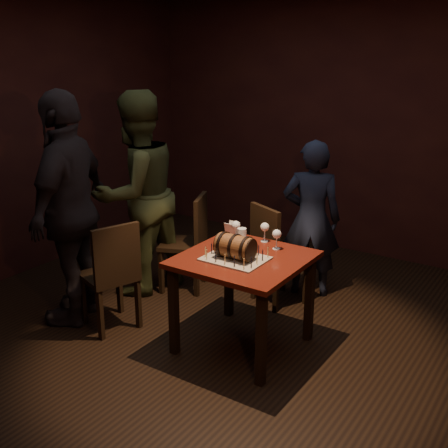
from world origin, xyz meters
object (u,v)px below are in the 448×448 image
(pint_of_ale, at_px, (242,238))
(person_back, at_px, (311,219))
(pub_table, at_px, (244,270))
(chair_left_rear, at_px, (191,237))
(person_left_front, at_px, (70,209))
(person_left_rear, at_px, (137,194))
(barrel_cake, at_px, (235,247))
(wine_glass_mid, at_px, (265,228))
(wine_glass_left, at_px, (236,226))
(chair_back, at_px, (273,249))
(chair_left_front, at_px, (112,271))
(wine_glass_right, at_px, (277,235))

(pint_of_ale, xyz_separation_m, person_back, (0.12, 1.01, -0.09))
(pub_table, bearing_deg, chair_left_rear, 146.76)
(person_left_front, bearing_deg, person_left_rear, 155.16)
(barrel_cake, height_order, wine_glass_mid, barrel_cake)
(pub_table, distance_m, person_back, 1.20)
(wine_glass_left, xyz_separation_m, chair_left_rear, (-0.73, 0.36, -0.35))
(person_left_front, bearing_deg, chair_left_rear, 134.51)
(barrel_cake, bearing_deg, pub_table, 72.36)
(wine_glass_mid, distance_m, chair_back, 0.56)
(pub_table, distance_m, chair_back, 0.83)
(person_left_front, bearing_deg, pint_of_ale, 91.57)
(chair_left_front, bearing_deg, wine_glass_right, 29.05)
(wine_glass_mid, bearing_deg, chair_left_rear, 164.12)
(chair_left_rear, relative_size, chair_left_front, 1.00)
(pub_table, height_order, chair_left_front, chair_left_front)
(pint_of_ale, bearing_deg, chair_left_rear, 151.51)
(wine_glass_left, height_order, chair_back, chair_back)
(wine_glass_right, bearing_deg, person_back, 98.19)
(pint_of_ale, xyz_separation_m, person_left_front, (-1.32, -0.55, 0.15))
(wine_glass_mid, height_order, person_left_rear, person_left_rear)
(barrel_cake, bearing_deg, person_left_front, -168.44)
(chair_left_rear, height_order, chair_left_front, same)
(wine_glass_right, relative_size, chair_back, 0.17)
(wine_glass_mid, xyz_separation_m, chair_left_front, (-0.99, -0.73, -0.34))
(wine_glass_left, xyz_separation_m, person_back, (0.25, 0.90, -0.13))
(barrel_cake, distance_m, chair_left_rear, 1.25)
(wine_glass_right, height_order, chair_left_rear, chair_left_rear)
(pub_table, relative_size, wine_glass_left, 5.59)
(wine_glass_right, height_order, chair_left_front, chair_left_front)
(wine_glass_left, xyz_separation_m, wine_glass_mid, (0.22, 0.09, -0.00))
(wine_glass_right, distance_m, pint_of_ale, 0.28)
(wine_glass_right, xyz_separation_m, pint_of_ale, (-0.26, -0.10, -0.05))
(chair_left_rear, bearing_deg, pub_table, -33.24)
(chair_left_front, bearing_deg, pint_of_ale, 31.17)
(person_left_rear, bearing_deg, wine_glass_left, 95.79)
(wine_glass_right, bearing_deg, chair_left_front, -150.95)
(person_back, distance_m, person_left_rear, 1.63)
(wine_glass_mid, distance_m, person_back, 0.83)
(person_back, bearing_deg, pint_of_ale, 61.54)
(pub_table, xyz_separation_m, wine_glass_left, (-0.26, 0.29, 0.23))
(wine_glass_right, bearing_deg, wine_glass_mid, 149.09)
(chair_back, height_order, person_left_front, person_left_front)
(barrel_cake, relative_size, person_back, 0.23)
(chair_left_rear, height_order, person_left_rear, person_left_rear)
(wine_glass_right, xyz_separation_m, person_left_front, (-1.57, -0.65, 0.11))
(wine_glass_right, relative_size, person_back, 0.11)
(wine_glass_left, bearing_deg, person_back, 74.61)
(pub_table, distance_m, wine_glass_mid, 0.44)
(chair_left_rear, distance_m, chair_left_front, 1.01)
(pub_table, distance_m, pint_of_ale, 0.29)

